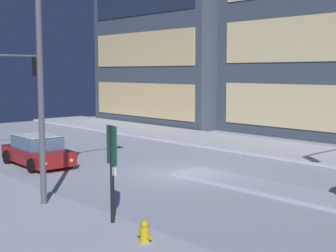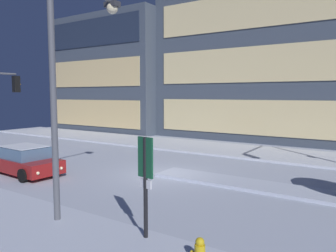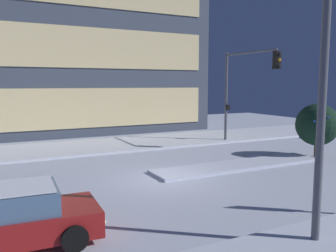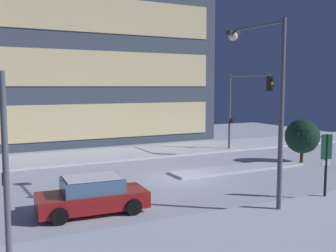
{
  "view_description": "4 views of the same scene",
  "coord_description": "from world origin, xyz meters",
  "px_view_note": "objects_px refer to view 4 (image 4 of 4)",
  "views": [
    {
      "loc": [
        15.15,
        -14.72,
        4.53
      ],
      "look_at": [
        -0.96,
        0.06,
        2.07
      ],
      "focal_mm": 51.86,
      "sensor_mm": 36.0,
      "label": 1
    },
    {
      "loc": [
        9.29,
        -13.68,
        4.15
      ],
      "look_at": [
        0.02,
        0.48,
        2.51
      ],
      "focal_mm": 34.98,
      "sensor_mm": 36.0,
      "label": 2
    },
    {
      "loc": [
        -6.37,
        -12.96,
        3.99
      ],
      "look_at": [
        -0.04,
        -0.48,
        2.32
      ],
      "focal_mm": 37.78,
      "sensor_mm": 36.0,
      "label": 3
    },
    {
      "loc": [
        -10.35,
        -19.13,
        5.12
      ],
      "look_at": [
        -0.59,
        0.42,
        2.94
      ],
      "focal_mm": 42.16,
      "sensor_mm": 36.0,
      "label": 4
    }
  ],
  "objects_px": {
    "parking_info_sign": "(326,158)",
    "decorated_tree_median": "(302,136)",
    "traffic_light_corner_far_right": "(245,98)",
    "street_lamp_arched": "(265,87)",
    "car_near": "(92,196)"
  },
  "relations": [
    {
      "from": "street_lamp_arched",
      "to": "parking_info_sign",
      "type": "distance_m",
      "value": 4.58
    },
    {
      "from": "traffic_light_corner_far_right",
      "to": "parking_info_sign",
      "type": "height_order",
      "value": "traffic_light_corner_far_right"
    },
    {
      "from": "traffic_light_corner_far_right",
      "to": "street_lamp_arched",
      "type": "height_order",
      "value": "street_lamp_arched"
    },
    {
      "from": "street_lamp_arched",
      "to": "car_near",
      "type": "bearing_deg",
      "value": 65.53
    },
    {
      "from": "traffic_light_corner_far_right",
      "to": "decorated_tree_median",
      "type": "distance_m",
      "value": 5.38
    },
    {
      "from": "street_lamp_arched",
      "to": "parking_info_sign",
      "type": "relative_size",
      "value": 2.61
    },
    {
      "from": "parking_info_sign",
      "to": "traffic_light_corner_far_right",
      "type": "bearing_deg",
      "value": -10.63
    },
    {
      "from": "traffic_light_corner_far_right",
      "to": "car_near",
      "type": "bearing_deg",
      "value": -58.52
    },
    {
      "from": "car_near",
      "to": "parking_info_sign",
      "type": "distance_m",
      "value": 10.49
    },
    {
      "from": "car_near",
      "to": "traffic_light_corner_far_right",
      "type": "relative_size",
      "value": 0.74
    },
    {
      "from": "decorated_tree_median",
      "to": "parking_info_sign",
      "type": "bearing_deg",
      "value": -128.75
    },
    {
      "from": "car_near",
      "to": "decorated_tree_median",
      "type": "height_order",
      "value": "decorated_tree_median"
    },
    {
      "from": "parking_info_sign",
      "to": "decorated_tree_median",
      "type": "distance_m",
      "value": 8.99
    },
    {
      "from": "parking_info_sign",
      "to": "decorated_tree_median",
      "type": "height_order",
      "value": "parking_info_sign"
    },
    {
      "from": "parking_info_sign",
      "to": "decorated_tree_median",
      "type": "bearing_deg",
      "value": -29.04
    }
  ]
}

